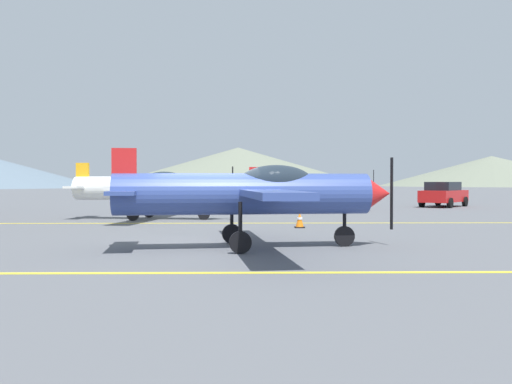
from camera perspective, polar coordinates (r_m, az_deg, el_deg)
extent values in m
plane|color=#54565B|center=(14.26, -5.24, -5.67)|extent=(400.00, 400.00, 0.00)
cube|color=yellow|center=(10.25, -6.95, -8.36)|extent=(80.00, 0.16, 0.01)
cube|color=yellow|center=(21.90, -3.73, -3.25)|extent=(80.00, 0.16, 0.01)
cylinder|color=#33478C|center=(13.77, -1.35, -0.21)|extent=(6.49, 1.82, 1.04)
cone|color=red|center=(14.61, 12.56, -0.16)|extent=(0.76, 0.96, 0.88)
cube|color=black|center=(14.75, 13.93, -0.15)|extent=(0.05, 0.12, 1.89)
ellipsoid|color=#1E2833|center=(13.89, 2.13, 1.09)|extent=(1.98, 1.07, 0.85)
cube|color=#33478C|center=(13.82, 0.21, -0.01)|extent=(2.05, 8.36, 0.15)
cube|color=#33478C|center=(13.74, -13.54, -0.05)|extent=(0.96, 2.51, 0.09)
cube|color=red|center=(13.74, -13.55, 2.11)|extent=(0.60, 0.19, 1.13)
cylinder|color=black|center=(14.35, 9.20, -2.68)|extent=(0.09, 0.09, 0.95)
cylinder|color=black|center=(14.39, 9.19, -4.57)|extent=(0.54, 0.18, 0.53)
cylinder|color=black|center=(12.75, -1.64, -3.15)|extent=(0.09, 0.09, 0.95)
cylinder|color=black|center=(12.80, -1.64, -5.27)|extent=(0.54, 0.18, 0.53)
cylinder|color=black|center=(14.81, -2.54, -2.55)|extent=(0.09, 0.09, 0.95)
cylinder|color=black|center=(14.85, -2.54, -4.37)|extent=(0.54, 0.18, 0.53)
cylinder|color=white|center=(24.60, -11.44, 0.39)|extent=(6.49, 2.03, 1.04)
cone|color=#F2A519|center=(23.65, -3.34, 0.38)|extent=(0.79, 0.97, 0.88)
cube|color=black|center=(23.58, -2.44, 0.38)|extent=(0.05, 0.12, 1.89)
ellipsoid|color=#1E2833|center=(24.33, -9.56, 1.12)|extent=(2.00, 1.13, 0.85)
cube|color=white|center=(24.47, -10.61, 0.50)|extent=(2.32, 8.36, 0.15)
cube|color=white|center=(25.72, -17.59, 0.50)|extent=(1.04, 2.52, 0.09)
cube|color=#F2A519|center=(25.72, -17.60, 1.65)|extent=(0.60, 0.20, 1.13)
cylinder|color=black|center=(23.86, -5.45, -1.13)|extent=(0.09, 0.09, 0.95)
cylinder|color=black|center=(23.89, -5.45, -2.26)|extent=(0.54, 0.19, 0.53)
cylinder|color=black|center=(23.71, -12.70, -1.17)|extent=(0.09, 0.09, 0.95)
cylinder|color=black|center=(23.73, -12.70, -2.31)|extent=(0.54, 0.19, 0.53)
cylinder|color=black|center=(25.66, -11.06, -0.98)|extent=(0.09, 0.09, 0.95)
cylinder|color=black|center=(25.68, -11.05, -2.04)|extent=(0.54, 0.19, 0.53)
cylinder|color=silver|center=(31.60, 5.03, 0.58)|extent=(6.49, 2.32, 1.04)
cone|color=red|center=(31.44, 11.45, 0.56)|extent=(0.83, 1.00, 0.88)
cube|color=black|center=(31.45, 12.14, 0.56)|extent=(0.06, 0.12, 1.89)
ellipsoid|color=#1E2833|center=(31.52, 6.56, 1.14)|extent=(2.02, 1.22, 0.85)
cube|color=silver|center=(31.56, 5.71, 0.67)|extent=(2.71, 8.33, 0.15)
cube|color=silver|center=(32.03, -0.18, 0.68)|extent=(1.15, 2.53, 0.09)
cube|color=red|center=(32.03, -0.18, 1.61)|extent=(0.60, 0.23, 1.13)
cylinder|color=black|center=(31.46, 9.81, -0.58)|extent=(0.09, 0.09, 0.95)
cylinder|color=black|center=(31.47, 9.81, -1.44)|extent=(0.54, 0.22, 0.53)
cylinder|color=black|center=(30.60, 4.48, -0.62)|extent=(0.09, 0.09, 0.95)
cylinder|color=black|center=(30.62, 4.48, -1.50)|extent=(0.54, 0.22, 0.53)
cylinder|color=black|center=(32.66, 4.88, -0.50)|extent=(0.09, 0.09, 0.95)
cylinder|color=black|center=(32.68, 4.88, -1.33)|extent=(0.54, 0.22, 0.53)
cube|color=red|center=(37.61, 18.96, -0.40)|extent=(4.13, 4.46, 0.75)
cube|color=black|center=(37.45, 18.89, 0.58)|extent=(2.76, 2.87, 0.55)
cylinder|color=black|center=(38.67, 20.92, -0.93)|extent=(0.58, 0.63, 0.64)
cylinder|color=black|center=(39.26, 18.42, -0.88)|extent=(0.58, 0.63, 0.64)
cylinder|color=black|center=(35.98, 19.54, -1.07)|extent=(0.58, 0.63, 0.64)
cylinder|color=black|center=(36.61, 16.88, -1.02)|extent=(0.58, 0.63, 0.64)
cube|color=black|center=(19.84, 4.57, -3.68)|extent=(0.36, 0.36, 0.04)
cone|color=orange|center=(19.82, 4.57, -2.83)|extent=(0.29, 0.29, 0.55)
cylinder|color=white|center=(19.81, 4.57, -2.75)|extent=(0.20, 0.20, 0.08)
cone|color=slate|center=(143.07, -1.88, 2.59)|extent=(71.02, 71.02, 10.32)
cone|color=slate|center=(183.36, 23.30, 2.02)|extent=(68.25, 68.25, 9.26)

